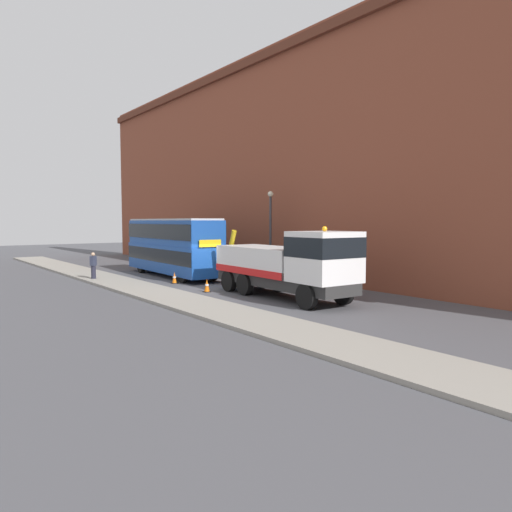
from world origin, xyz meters
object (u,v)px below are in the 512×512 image
Objects in this scene: recovery_tow_truck at (287,264)px; traffic_cone_midway at (207,286)px; double_decker_bus at (172,245)px; traffic_cone_near_bus at (175,278)px; street_lamp at (270,228)px; pedestrian_onlooker at (93,266)px.

recovery_tow_truck is 14.16× the size of traffic_cone_midway.
traffic_cone_near_bus is (3.72, -1.79, -1.89)m from double_decker_bus.
double_decker_bus is 1.91× the size of street_lamp.
pedestrian_onlooker is at bearing -93.95° from double_decker_bus.
traffic_cone_near_bus is at bearing 176.47° from traffic_cone_midway.
traffic_cone_midway is 7.04m from street_lamp.
street_lamp is at bearing 16.78° from pedestrian_onlooker.
pedestrian_onlooker is at bearing -140.39° from traffic_cone_near_bus.
recovery_tow_truck is 1.75× the size of street_lamp.
recovery_tow_truck reaches higher than traffic_cone_midway.
double_decker_bus is at bearing -177.32° from recovery_tow_truck.
recovery_tow_truck is 5.96× the size of pedestrian_onlooker.
traffic_cone_near_bus is 1.00× the size of traffic_cone_midway.
pedestrian_onlooker is at bearing -125.95° from street_lamp.
traffic_cone_midway is (-4.35, -2.04, -1.42)m from recovery_tow_truck.
traffic_cone_midway is at bearing -3.53° from traffic_cone_near_bus.
street_lamp reaches higher than recovery_tow_truck.
pedestrian_onlooker is 2.38× the size of traffic_cone_midway.
pedestrian_onlooker is at bearing -154.81° from recovery_tow_truck.
traffic_cone_midway is at bearing -16.24° from pedestrian_onlooker.
double_decker_bus is (-12.40, 0.02, 0.47)m from recovery_tow_truck.
traffic_cone_near_bus is 4.34m from traffic_cone_midway.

